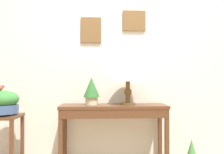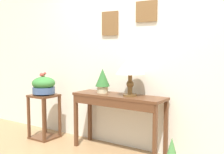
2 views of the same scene
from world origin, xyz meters
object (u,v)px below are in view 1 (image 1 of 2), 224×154
object	(u,v)px
console_table	(114,114)
pedestal_stand_left	(2,145)
table_lamp	(128,74)
planter_bowl_wide	(3,102)
potted_plant_on_console	(91,90)

from	to	relation	value
console_table	pedestal_stand_left	distance (m)	1.28
table_lamp	planter_bowl_wide	world-z (taller)	table_lamp
pedestal_stand_left	planter_bowl_wide	bearing A→B (deg)	150.60
console_table	table_lamp	xyz separation A→B (m)	(0.17, 0.02, 0.49)
console_table	potted_plant_on_console	world-z (taller)	potted_plant_on_console
console_table	planter_bowl_wide	xyz separation A→B (m)	(-1.24, -0.12, 0.16)
potted_plant_on_console	planter_bowl_wide	world-z (taller)	potted_plant_on_console
potted_plant_on_console	planter_bowl_wide	distance (m)	1.00
pedestal_stand_left	console_table	bearing A→B (deg)	5.52
planter_bowl_wide	potted_plant_on_console	bearing A→B (deg)	8.98
table_lamp	pedestal_stand_left	world-z (taller)	table_lamp
console_table	table_lamp	world-z (taller)	table_lamp
console_table	pedestal_stand_left	world-z (taller)	console_table
table_lamp	potted_plant_on_console	xyz separation A→B (m)	(-0.44, 0.01, -0.19)
potted_plant_on_console	pedestal_stand_left	bearing A→B (deg)	-171.00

